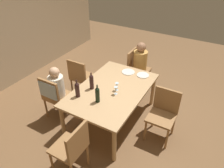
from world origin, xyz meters
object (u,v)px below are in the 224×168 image
(wine_bottle_short_olive, at_px, (77,89))
(chair_far_left, at_px, (53,94))
(wine_bottle_tall_green, at_px, (92,81))
(dinner_plate_guest_left, at_px, (143,75))
(chair_far_right, at_px, (81,76))
(chair_left_end, at_px, (72,147))
(person_man_bearded, at_px, (58,88))
(wine_bottle_dark_red, at_px, (97,94))
(chair_near, at_px, (164,111))
(person_woman_host, at_px, (141,63))
(handbag, at_px, (93,82))
(wine_glass_centre, at_px, (117,85))
(dining_table, at_px, (112,92))
(chair_right_end, at_px, (136,67))
(wine_glass_near_left, at_px, (116,89))
(dinner_plate_host, at_px, (128,72))

(wine_bottle_short_olive, bearing_deg, chair_far_left, 94.00)
(wine_bottle_tall_green, xyz_separation_m, dinner_plate_guest_left, (0.87, -0.62, -0.14))
(chair_far_right, xyz_separation_m, dinner_plate_guest_left, (0.38, -1.26, 0.20))
(chair_left_end, height_order, person_man_bearded, person_man_bearded)
(wine_bottle_dark_red, bearing_deg, chair_near, -61.80)
(person_woman_host, height_order, wine_bottle_dark_red, person_woman_host)
(wine_bottle_tall_green, xyz_separation_m, handbag, (0.92, 0.64, -0.76))
(wine_glass_centre, relative_size, handbag, 0.53)
(person_woman_host, relative_size, handbag, 4.07)
(dining_table, relative_size, chair_right_end, 1.94)
(wine_glass_near_left, distance_m, dinner_plate_host, 0.79)
(wine_glass_near_left, distance_m, handbag, 1.57)
(wine_glass_centre, bearing_deg, person_man_bearded, 109.86)
(chair_near, relative_size, chair_far_right, 1.00)
(person_man_bearded, distance_m, wine_glass_centre, 1.14)
(chair_left_end, xyz_separation_m, wine_bottle_short_olive, (0.79, 0.48, 0.33))
(chair_right_end, bearing_deg, dinner_plate_host, 8.08)
(chair_right_end, height_order, dinner_plate_guest_left, chair_right_end)
(chair_left_end, xyz_separation_m, dinner_plate_host, (1.94, 0.09, 0.20))
(wine_bottle_short_olive, height_order, wine_glass_near_left, wine_bottle_short_olive)
(chair_left_end, xyz_separation_m, wine_glass_centre, (1.28, -0.01, 0.29))
(wine_bottle_dark_red, bearing_deg, chair_far_right, 51.24)
(wine_glass_centre, distance_m, handbag, 1.48)
(person_woman_host, xyz_separation_m, dinner_plate_guest_left, (-0.57, -0.28, 0.07))
(chair_left_end, xyz_separation_m, person_woman_host, (2.54, 0.06, 0.12))
(chair_far_left, distance_m, wine_bottle_tall_green, 0.78)
(chair_far_right, height_order, handbag, chair_far_right)
(chair_far_left, xyz_separation_m, wine_bottle_dark_red, (0.09, -0.94, 0.27))
(wine_bottle_dark_red, bearing_deg, wine_glass_centre, -14.83)
(person_woman_host, bearing_deg, wine_bottle_dark_red, -1.58)
(person_man_bearded, bearing_deg, dining_table, 21.41)
(dining_table, bearing_deg, wine_bottle_short_olive, 140.92)
(dinner_plate_guest_left, bearing_deg, handbag, 87.61)
(wine_bottle_dark_red, xyz_separation_m, wine_glass_centre, (0.44, -0.12, -0.04))
(handbag, bearing_deg, chair_far_right, 180.00)
(wine_bottle_dark_red, relative_size, wine_glass_near_left, 2.20)
(wine_glass_near_left, bearing_deg, person_man_bearded, 103.87)
(chair_left_end, bearing_deg, wine_glass_near_left, -2.47)
(dinner_plate_host, bearing_deg, dining_table, -179.92)
(handbag, bearing_deg, chair_far_left, 180.00)
(dining_table, relative_size, wine_bottle_short_olive, 5.43)
(chair_far_right, xyz_separation_m, person_woman_host, (0.96, -0.98, 0.12))
(chair_left_end, distance_m, wine_bottle_tall_green, 1.22)
(handbag, bearing_deg, wine_bottle_short_olive, -155.48)
(dining_table, bearing_deg, wine_bottle_dark_red, 177.20)
(chair_right_end, relative_size, chair_far_right, 1.00)
(chair_near, relative_size, wine_glass_near_left, 6.17)
(chair_far_right, bearing_deg, wine_glass_near_left, -20.94)
(wine_glass_near_left, height_order, wine_glass_centre, same)
(person_man_bearded, height_order, wine_glass_near_left, person_man_bearded)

